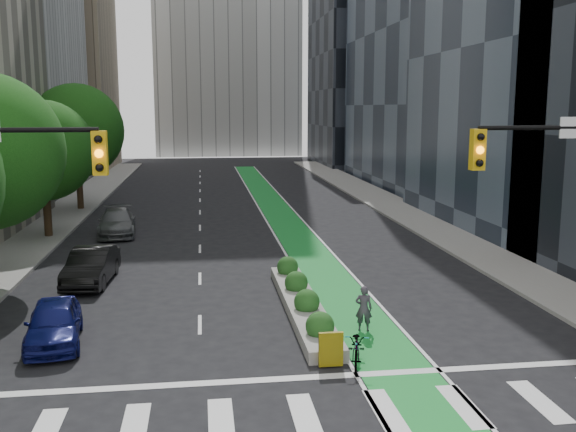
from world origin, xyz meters
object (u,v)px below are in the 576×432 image
object	(u,v)px
median_planter	(302,301)
cyclist	(364,308)
bicycle	(357,347)
parked_car_left_near	(54,323)
parked_car_left_mid	(91,266)
parked_car_left_far	(117,222)

from	to	relation	value
median_planter	cyclist	distance (m)	2.95
bicycle	parked_car_left_near	bearing A→B (deg)	177.15
median_planter	parked_car_left_near	distance (m)	8.51
median_planter	cyclist	xyz separation A→B (m)	(1.68, -2.39, 0.40)
parked_car_left_mid	median_planter	bearing A→B (deg)	-26.54
cyclist	parked_car_left_near	xyz separation A→B (m)	(-9.88, 0.14, -0.09)
bicycle	cyclist	distance (m)	2.83
cyclist	parked_car_left_mid	world-z (taller)	cyclist
parked_car_left_far	median_planter	bearing A→B (deg)	-66.46
median_planter	parked_car_left_near	xyz separation A→B (m)	(-8.20, -2.25, 0.31)
parked_car_left_near	parked_car_left_mid	xyz separation A→B (m)	(0.00, 7.06, 0.06)
bicycle	parked_car_left_mid	world-z (taller)	parked_car_left_mid
parked_car_left_near	parked_car_left_mid	bearing A→B (deg)	82.07
median_planter	parked_car_left_far	xyz separation A→B (m)	(-8.47, 15.45, 0.36)
parked_car_left_near	parked_car_left_far	distance (m)	17.70
cyclist	parked_car_left_near	size ratio (longest dim) A/B	0.38
cyclist	parked_car_left_mid	size ratio (longest dim) A/B	0.34
parked_car_left_far	cyclist	bearing A→B (deg)	-65.55
median_planter	parked_car_left_near	world-z (taller)	parked_car_left_near
bicycle	parked_car_left_far	distance (m)	22.51
parked_car_left_mid	parked_car_left_far	xyz separation A→B (m)	(-0.27, 10.64, -0.02)
parked_car_left_mid	bicycle	bearing A→B (deg)	-43.79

